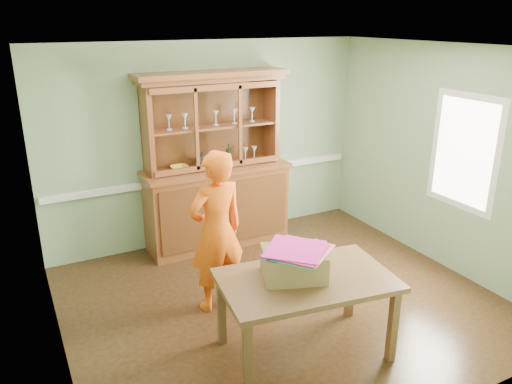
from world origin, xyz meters
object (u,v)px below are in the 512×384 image
china_hutch (216,187)px  person (216,232)px  dining_table (306,287)px  cardboard_box (294,264)px

china_hutch → person: bearing=-112.7°
china_hutch → dining_table: 2.60m
china_hutch → dining_table: (-0.22, -2.59, -0.13)m
china_hutch → person: (-0.63, -1.50, 0.06)m
dining_table → person: (-0.41, 1.09, 0.19)m
cardboard_box → person: size_ratio=0.31×
china_hutch → cardboard_box: size_ratio=4.32×
china_hutch → dining_table: size_ratio=1.41×
dining_table → cardboard_box: 0.25m
cardboard_box → dining_table: bearing=-41.1°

